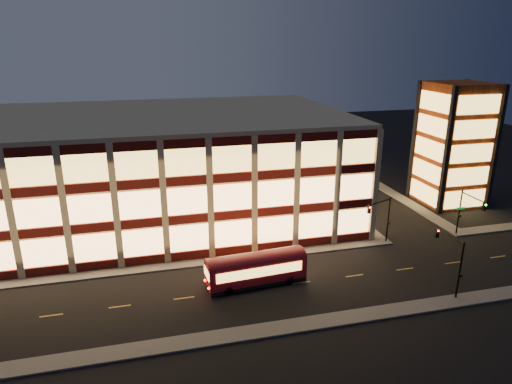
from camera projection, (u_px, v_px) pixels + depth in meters
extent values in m
plane|color=black|center=(197.00, 267.00, 50.15)|extent=(200.00, 200.00, 0.00)
cube|color=#514F4C|center=(169.00, 266.00, 50.35)|extent=(54.00, 2.00, 0.15)
cube|color=#514F4C|center=(330.00, 200.00, 71.09)|extent=(2.00, 30.00, 0.15)
cube|color=#514F4C|center=(498.00, 228.00, 60.34)|extent=(14.00, 2.00, 0.15)
cube|color=#514F4C|center=(394.00, 194.00, 73.65)|extent=(2.00, 30.00, 0.15)
cube|color=#514F4C|center=(216.00, 338.00, 38.18)|extent=(100.00, 2.00, 0.15)
cube|color=tan|center=(158.00, 168.00, 62.85)|extent=(50.00, 30.00, 14.00)
cube|color=tan|center=(154.00, 115.00, 60.54)|extent=(50.40, 30.40, 0.50)
cube|color=#470C0A|center=(168.00, 257.00, 50.98)|extent=(50.10, 0.25, 1.00)
cube|color=#FFBA6B|center=(167.00, 240.00, 50.33)|extent=(49.00, 0.20, 3.00)
cube|color=#470C0A|center=(325.00, 196.00, 70.71)|extent=(0.25, 30.10, 1.00)
cube|color=#FFBA6B|center=(326.00, 184.00, 70.03)|extent=(0.20, 29.00, 3.00)
cube|color=#470C0A|center=(165.00, 221.00, 49.57)|extent=(50.10, 0.25, 1.00)
cube|color=#FFBA6B|center=(164.00, 203.00, 48.92)|extent=(49.00, 0.20, 3.00)
cube|color=#470C0A|center=(327.00, 169.00, 69.30)|extent=(0.25, 30.10, 1.00)
cube|color=#FFBA6B|center=(327.00, 156.00, 68.63)|extent=(0.20, 29.00, 3.00)
cube|color=#470C0A|center=(163.00, 182.00, 48.17)|extent=(50.10, 0.25, 1.00)
cube|color=#FFBA6B|center=(161.00, 163.00, 47.52)|extent=(49.00, 0.20, 3.00)
cube|color=#470C0A|center=(328.00, 141.00, 67.90)|extent=(0.25, 30.10, 1.00)
cube|color=#FFBA6B|center=(329.00, 127.00, 67.23)|extent=(0.20, 29.00, 3.00)
cube|color=#8C3814|center=(453.00, 144.00, 67.60)|extent=(8.00, 8.00, 18.00)
cube|color=black|center=(447.00, 152.00, 63.00)|extent=(0.60, 0.60, 18.00)
cube|color=black|center=(496.00, 149.00, 64.86)|extent=(0.60, 0.60, 18.00)
cube|color=black|center=(414.00, 140.00, 70.35)|extent=(0.60, 0.60, 18.00)
cube|color=black|center=(459.00, 138.00, 72.21)|extent=(0.60, 0.60, 18.00)
cube|color=#E7B250|center=(465.00, 199.00, 66.15)|extent=(6.60, 0.16, 2.60)
cube|color=#E7B250|center=(423.00, 192.00, 68.95)|extent=(0.16, 6.60, 2.60)
cube|color=#E7B250|center=(468.00, 177.00, 65.06)|extent=(6.60, 0.16, 2.60)
cube|color=#E7B250|center=(426.00, 171.00, 67.87)|extent=(0.16, 6.60, 2.60)
cube|color=#E7B250|center=(472.00, 153.00, 63.98)|extent=(6.60, 0.16, 2.60)
cube|color=#E7B250|center=(429.00, 149.00, 66.78)|extent=(0.16, 6.60, 2.60)
cube|color=#E7B250|center=(475.00, 129.00, 62.90)|extent=(6.60, 0.16, 2.60)
cube|color=#E7B250|center=(432.00, 126.00, 65.70)|extent=(0.16, 6.60, 2.60)
cube|color=#E7B250|center=(479.00, 105.00, 61.82)|extent=(6.60, 0.16, 2.60)
cube|color=#E7B250|center=(435.00, 102.00, 64.62)|extent=(0.16, 6.60, 2.60)
cylinder|color=black|center=(388.00, 220.00, 55.39)|extent=(0.18, 0.18, 6.00)
cylinder|color=black|center=(380.00, 202.00, 53.43)|extent=(3.56, 1.63, 0.14)
cube|color=black|center=(369.00, 209.00, 52.50)|extent=(0.32, 0.32, 0.95)
sphere|color=#FF0C05|center=(370.00, 208.00, 52.24)|extent=(0.20, 0.20, 0.20)
cube|color=black|center=(389.00, 223.00, 55.33)|extent=(0.25, 0.18, 0.28)
cylinder|color=black|center=(459.00, 212.00, 57.71)|extent=(0.18, 0.18, 6.00)
cylinder|color=black|center=(473.00, 197.00, 55.01)|extent=(0.14, 4.00, 0.14)
cube|color=black|center=(484.00, 207.00, 53.34)|extent=(0.32, 0.32, 0.95)
sphere|color=#0CFF26|center=(486.00, 205.00, 53.07)|extent=(0.20, 0.20, 0.20)
cube|color=black|center=(460.00, 216.00, 57.66)|extent=(0.25, 0.18, 0.28)
cube|color=#0C7226|center=(461.00, 208.00, 57.38)|extent=(1.20, 0.06, 0.28)
cylinder|color=black|center=(460.00, 271.00, 43.17)|extent=(0.18, 0.18, 6.00)
cylinder|color=black|center=(450.00, 236.00, 44.14)|extent=(0.14, 4.00, 0.14)
cube|color=black|center=(437.00, 233.00, 46.14)|extent=(0.32, 0.32, 0.95)
sphere|color=#FF0C05|center=(438.00, 231.00, 45.88)|extent=(0.20, 0.20, 0.20)
cube|color=black|center=(461.00, 276.00, 43.11)|extent=(0.25, 0.18, 0.28)
cube|color=maroon|center=(256.00, 269.00, 46.17)|extent=(10.32, 3.35, 2.33)
cube|color=black|center=(256.00, 281.00, 46.61)|extent=(10.32, 3.35, 0.36)
cylinder|color=black|center=(228.00, 291.00, 44.58)|extent=(0.93, 0.38, 0.91)
cylinder|color=black|center=(222.00, 280.00, 46.59)|extent=(0.93, 0.38, 0.91)
cylinder|color=black|center=(290.00, 280.00, 46.57)|extent=(0.93, 0.38, 0.91)
cylinder|color=black|center=(281.00, 270.00, 48.57)|extent=(0.93, 0.38, 0.91)
cube|color=#E7B250|center=(260.00, 272.00, 44.91)|extent=(8.90, 0.78, 1.01)
cube|color=#E7B250|center=(252.00, 261.00, 47.24)|extent=(8.90, 0.78, 1.01)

